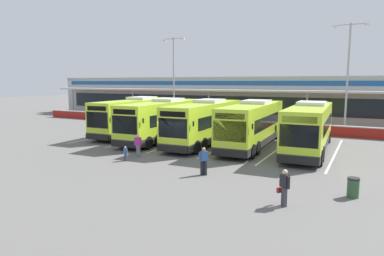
# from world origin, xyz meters

# --- Properties ---
(ground_plane) EXTENTS (200.00, 200.00, 0.00)m
(ground_plane) POSITION_xyz_m (0.00, 0.00, 0.00)
(ground_plane) COLOR #605E5B
(terminal_building) EXTENTS (70.00, 13.00, 6.00)m
(terminal_building) POSITION_xyz_m (-0.00, 26.91, 3.01)
(terminal_building) COLOR #B7B7B2
(terminal_building) RESTS_ON ground
(red_barrier_wall) EXTENTS (60.00, 0.40, 1.10)m
(red_barrier_wall) POSITION_xyz_m (0.00, 14.50, 0.56)
(red_barrier_wall) COLOR maroon
(red_barrier_wall) RESTS_ON ground
(coach_bus_leftmost) EXTENTS (3.35, 12.25, 3.78)m
(coach_bus_leftmost) POSITION_xyz_m (-8.47, 6.78, 1.79)
(coach_bus_leftmost) COLOR #B7DB2D
(coach_bus_leftmost) RESTS_ON ground
(coach_bus_left_centre) EXTENTS (3.35, 12.25, 3.78)m
(coach_bus_left_centre) POSITION_xyz_m (-4.24, 5.24, 1.79)
(coach_bus_left_centre) COLOR #B7DB2D
(coach_bus_left_centre) RESTS_ON ground
(coach_bus_centre) EXTENTS (3.35, 12.25, 3.78)m
(coach_bus_centre) POSITION_xyz_m (-0.03, 5.37, 1.79)
(coach_bus_centre) COLOR #B7DB2D
(coach_bus_centre) RESTS_ON ground
(coach_bus_right_centre) EXTENTS (3.35, 12.25, 3.78)m
(coach_bus_right_centre) POSITION_xyz_m (4.09, 5.86, 1.79)
(coach_bus_right_centre) COLOR #B7DB2D
(coach_bus_right_centre) RESTS_ON ground
(coach_bus_rightmost) EXTENTS (3.35, 12.25, 3.78)m
(coach_bus_rightmost) POSITION_xyz_m (8.55, 5.90, 1.79)
(coach_bus_rightmost) COLOR #B7DB2D
(coach_bus_rightmost) RESTS_ON ground
(bay_stripe_far_west) EXTENTS (0.14, 13.00, 0.01)m
(bay_stripe_far_west) POSITION_xyz_m (-10.50, 6.00, 0.00)
(bay_stripe_far_west) COLOR silver
(bay_stripe_far_west) RESTS_ON ground
(bay_stripe_west) EXTENTS (0.14, 13.00, 0.01)m
(bay_stripe_west) POSITION_xyz_m (-6.30, 6.00, 0.00)
(bay_stripe_west) COLOR silver
(bay_stripe_west) RESTS_ON ground
(bay_stripe_mid_west) EXTENTS (0.14, 13.00, 0.01)m
(bay_stripe_mid_west) POSITION_xyz_m (-2.10, 6.00, 0.00)
(bay_stripe_mid_west) COLOR silver
(bay_stripe_mid_west) RESTS_ON ground
(bay_stripe_centre) EXTENTS (0.14, 13.00, 0.01)m
(bay_stripe_centre) POSITION_xyz_m (2.10, 6.00, 0.00)
(bay_stripe_centre) COLOR silver
(bay_stripe_centre) RESTS_ON ground
(bay_stripe_mid_east) EXTENTS (0.14, 13.00, 0.01)m
(bay_stripe_mid_east) POSITION_xyz_m (6.30, 6.00, 0.00)
(bay_stripe_mid_east) COLOR silver
(bay_stripe_mid_east) RESTS_ON ground
(bay_stripe_east) EXTENTS (0.14, 13.00, 0.01)m
(bay_stripe_east) POSITION_xyz_m (10.50, 6.00, 0.00)
(bay_stripe_east) COLOR silver
(bay_stripe_east) RESTS_ON ground
(pedestrian_with_handbag) EXTENTS (0.61, 0.53, 1.62)m
(pedestrian_with_handbag) POSITION_xyz_m (9.49, -6.76, 0.86)
(pedestrian_with_handbag) COLOR #33333D
(pedestrian_with_handbag) RESTS_ON ground
(pedestrian_in_dark_coat) EXTENTS (0.53, 0.32, 1.62)m
(pedestrian_in_dark_coat) POSITION_xyz_m (-1.89, -1.87, 0.87)
(pedestrian_in_dark_coat) COLOR slate
(pedestrian_in_dark_coat) RESTS_ON ground
(pedestrian_child) EXTENTS (0.33, 0.20, 1.00)m
(pedestrian_child) POSITION_xyz_m (-1.89, -3.29, 0.54)
(pedestrian_child) COLOR #33333D
(pedestrian_child) RESTS_ON ground
(pedestrian_near_bin) EXTENTS (0.43, 0.46, 1.62)m
(pedestrian_near_bin) POSITION_xyz_m (4.32, -3.98, 0.87)
(pedestrian_near_bin) COLOR black
(pedestrian_near_bin) RESTS_ON ground
(lamp_post_west) EXTENTS (3.24, 0.28, 11.00)m
(lamp_post_west) POSITION_xyz_m (-10.38, 17.39, 6.29)
(lamp_post_west) COLOR #9E9EA3
(lamp_post_west) RESTS_ON ground
(lamp_post_centre) EXTENTS (3.24, 0.28, 11.00)m
(lamp_post_centre) POSITION_xyz_m (10.44, 16.06, 6.29)
(lamp_post_centre) COLOR #9E9EA3
(lamp_post_centre) RESTS_ON ground
(litter_bin) EXTENTS (0.54, 0.54, 0.93)m
(litter_bin) POSITION_xyz_m (12.08, -4.16, 0.47)
(litter_bin) COLOR #2D5133
(litter_bin) RESTS_ON ground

